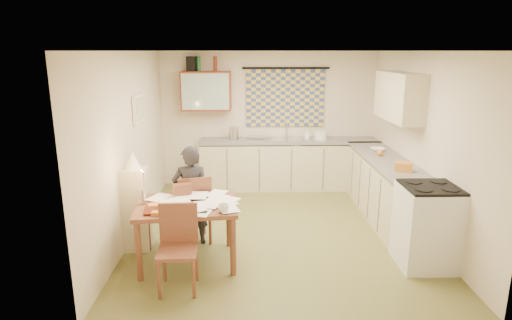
{
  "coord_description": "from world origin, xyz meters",
  "views": [
    {
      "loc": [
        -0.43,
        -5.73,
        2.5
      ],
      "look_at": [
        -0.29,
        0.2,
        0.98
      ],
      "focal_mm": 30.0,
      "sensor_mm": 36.0,
      "label": 1
    }
  ],
  "objects_px": {
    "dining_table": "(187,233)",
    "person": "(191,196)",
    "stove": "(427,226)",
    "shelf_stand": "(136,209)",
    "chair_far": "(194,221)",
    "counter_right": "(389,192)",
    "counter_back": "(290,164)"
  },
  "relations": [
    {
      "from": "dining_table",
      "to": "shelf_stand",
      "type": "height_order",
      "value": "shelf_stand"
    },
    {
      "from": "counter_right",
      "to": "stove",
      "type": "height_order",
      "value": "stove"
    },
    {
      "from": "counter_right",
      "to": "dining_table",
      "type": "height_order",
      "value": "counter_right"
    },
    {
      "from": "dining_table",
      "to": "person",
      "type": "relative_size",
      "value": 0.93
    },
    {
      "from": "counter_right",
      "to": "dining_table",
      "type": "xyz_separation_m",
      "value": [
        -2.84,
        -1.24,
        -0.07
      ]
    },
    {
      "from": "chair_far",
      "to": "person",
      "type": "relative_size",
      "value": 0.71
    },
    {
      "from": "counter_back",
      "to": "shelf_stand",
      "type": "xyz_separation_m",
      "value": [
        -2.22,
        -2.52,
        0.09
      ]
    },
    {
      "from": "person",
      "to": "chair_far",
      "type": "bearing_deg",
      "value": -117.06
    },
    {
      "from": "chair_far",
      "to": "person",
      "type": "height_order",
      "value": "person"
    },
    {
      "from": "dining_table",
      "to": "shelf_stand",
      "type": "relative_size",
      "value": 1.16
    },
    {
      "from": "shelf_stand",
      "to": "chair_far",
      "type": "bearing_deg",
      "value": 15.16
    },
    {
      "from": "person",
      "to": "shelf_stand",
      "type": "bearing_deg",
      "value": 5.3
    },
    {
      "from": "stove",
      "to": "shelf_stand",
      "type": "height_order",
      "value": "shelf_stand"
    },
    {
      "from": "shelf_stand",
      "to": "counter_back",
      "type": "bearing_deg",
      "value": 48.63
    },
    {
      "from": "shelf_stand",
      "to": "counter_right",
      "type": "bearing_deg",
      "value": 13.63
    },
    {
      "from": "person",
      "to": "shelf_stand",
      "type": "distance_m",
      "value": 0.71
    },
    {
      "from": "stove",
      "to": "person",
      "type": "height_order",
      "value": "person"
    },
    {
      "from": "chair_far",
      "to": "shelf_stand",
      "type": "bearing_deg",
      "value": -2.83
    },
    {
      "from": "chair_far",
      "to": "counter_back",
      "type": "bearing_deg",
      "value": -141.06
    },
    {
      "from": "shelf_stand",
      "to": "person",
      "type": "bearing_deg",
      "value": 12.21
    },
    {
      "from": "dining_table",
      "to": "person",
      "type": "bearing_deg",
      "value": 85.23
    },
    {
      "from": "counter_back",
      "to": "chair_far",
      "type": "xyz_separation_m",
      "value": [
        -1.52,
        -2.33,
        -0.16
      ]
    },
    {
      "from": "chair_far",
      "to": "shelf_stand",
      "type": "distance_m",
      "value": 0.77
    },
    {
      "from": "counter_back",
      "to": "counter_right",
      "type": "relative_size",
      "value": 1.12
    },
    {
      "from": "person",
      "to": "shelf_stand",
      "type": "xyz_separation_m",
      "value": [
        -0.69,
        -0.15,
        -0.13
      ]
    },
    {
      "from": "dining_table",
      "to": "stove",
      "type": "bearing_deg",
      "value": -8.48
    },
    {
      "from": "stove",
      "to": "chair_far",
      "type": "relative_size",
      "value": 1.05
    },
    {
      "from": "dining_table",
      "to": "person",
      "type": "height_order",
      "value": "person"
    },
    {
      "from": "person",
      "to": "dining_table",
      "type": "bearing_deg",
      "value": 84.07
    },
    {
      "from": "stove",
      "to": "shelf_stand",
      "type": "bearing_deg",
      "value": 171.62
    },
    {
      "from": "counter_right",
      "to": "stove",
      "type": "xyz_separation_m",
      "value": [
        0.0,
        -1.38,
        0.04
      ]
    },
    {
      "from": "dining_table",
      "to": "shelf_stand",
      "type": "distance_m",
      "value": 0.81
    }
  ]
}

